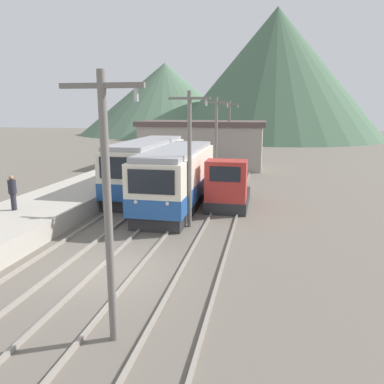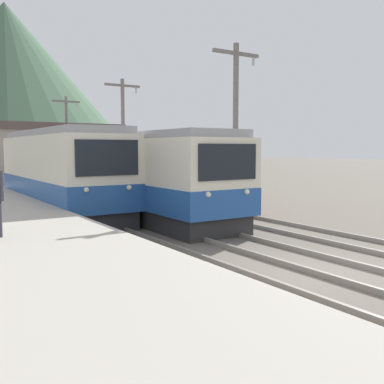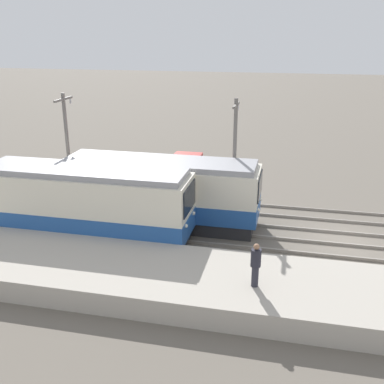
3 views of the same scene
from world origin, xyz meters
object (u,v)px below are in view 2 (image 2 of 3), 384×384
Objects in this scene: catenary_mast_mid at (236,129)px; catenary_mast_distant at (67,139)px; commuter_train_left at (62,176)px; commuter_train_center at (151,179)px; catenary_mast_far at (123,136)px; shunting_locomotive at (200,186)px.

catenary_mast_mid and catenary_mast_distant have the same top height.
catenary_mast_distant reaches higher than commuter_train_left.
commuter_train_center is (2.80, -2.94, -0.07)m from commuter_train_left.
catenary_mast_mid and catenary_mast_far have the same top height.
commuter_train_left is at bearing -144.74° from catenary_mast_far.
commuter_train_left reaches higher than shunting_locomotive.
catenary_mast_distant is at bearing 84.50° from commuter_train_center.
catenary_mast_far is 9.69m from catenary_mast_distant.
catenary_mast_far reaches higher than commuter_train_left.
shunting_locomotive is (5.80, -2.15, -0.53)m from commuter_train_left.
catenary_mast_mid is (4.31, -6.64, 1.90)m from commuter_train_left.
commuter_train_center is 1.59× the size of catenary_mast_distant.
commuter_train_center is 1.59× the size of catenary_mast_mid.
catenary_mast_distant is at bearing 71.30° from commuter_train_left.
shunting_locomotive is (3.00, 0.78, -0.46)m from commuter_train_center.
commuter_train_left is at bearing -108.70° from catenary_mast_distant.
commuter_train_center is 6.48m from catenary_mast_far.
catenary_mast_far is at bearing 35.26° from commuter_train_left.
catenary_mast_mid reaches higher than commuter_train_left.
shunting_locomotive is at bearing 71.61° from catenary_mast_mid.
catenary_mast_distant is at bearing 90.00° from catenary_mast_mid.
catenary_mast_mid is at bearing -67.84° from commuter_train_center.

